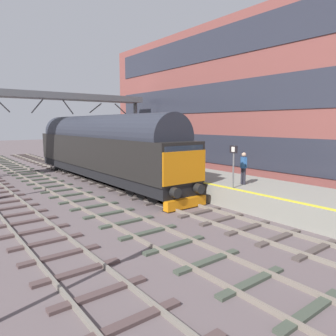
{
  "coord_description": "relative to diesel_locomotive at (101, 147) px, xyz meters",
  "views": [
    {
      "loc": [
        -9.74,
        -14.95,
        4.11
      ],
      "look_at": [
        0.2,
        -2.1,
        1.8
      ],
      "focal_mm": 33.55,
      "sensor_mm": 36.0,
      "label": 1
    }
  ],
  "objects": [
    {
      "name": "diesel_locomotive",
      "position": [
        0.0,
        0.0,
        0.0
      ],
      "size": [
        2.74,
        18.44,
        4.68
      ],
      "color": "black",
      "rests_on": "ground"
    },
    {
      "name": "track_adjacent_west",
      "position": [
        -3.38,
        -5.34,
        -2.43
      ],
      "size": [
        2.5,
        60.0,
        0.15
      ],
      "color": "gray",
      "rests_on": "ground"
    },
    {
      "name": "ground_plane",
      "position": [
        -0.0,
        -5.34,
        -2.48
      ],
      "size": [
        140.0,
        140.0,
        0.0
      ],
      "primitive_type": "plane",
      "color": "#625456",
      "rests_on": "ground"
    },
    {
      "name": "station_building",
      "position": [
        10.12,
        -5.13,
        3.37
      ],
      "size": [
        4.54,
        32.8,
        11.7
      ],
      "color": "brown",
      "rests_on": "ground"
    },
    {
      "name": "waiting_passenger",
      "position": [
        3.03,
        -10.09,
        -0.49
      ],
      "size": [
        0.41,
        0.5,
        1.64
      ],
      "rotation": [
        0.0,
        0.0,
        1.32
      ],
      "color": "#292833",
      "rests_on": "station_platform"
    },
    {
      "name": "platform_number_sign",
      "position": [
        1.84,
        -10.43,
        -0.11
      ],
      "size": [
        0.1,
        0.44,
        2.06
      ],
      "color": "slate",
      "rests_on": "station_platform"
    },
    {
      "name": "track_adjacent_far_west",
      "position": [
        -6.72,
        -5.34,
        -2.43
      ],
      "size": [
        2.5,
        60.0,
        0.15
      ],
      "color": "slate",
      "rests_on": "ground"
    },
    {
      "name": "overhead_footbridge",
      "position": [
        -1.31,
        5.86,
        3.53
      ],
      "size": [
        16.01,
        2.0,
        6.56
      ],
      "color": "slate",
      "rests_on": "ground"
    },
    {
      "name": "track_main",
      "position": [
        -0.0,
        -5.34,
        -2.43
      ],
      "size": [
        2.5,
        60.0,
        0.15
      ],
      "color": "gray",
      "rests_on": "ground"
    },
    {
      "name": "station_platform",
      "position": [
        3.6,
        -5.34,
        -1.98
      ],
      "size": [
        4.0,
        44.0,
        1.01
      ],
      "color": "gray",
      "rests_on": "ground"
    }
  ]
}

